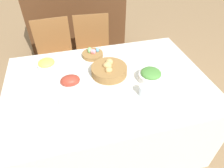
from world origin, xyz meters
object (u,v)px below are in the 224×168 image
object	(u,v)px
dinner_plate	(115,114)
sideboard	(77,22)
knife	(136,111)
butter_dish	(68,102)
egg_basket	(93,54)
drinking_cup	(144,91)
chair_far_left	(56,56)
spoon	(140,110)
pineapple_bowl	(47,65)
chair_far_center	(94,51)
ham_platter	(70,81)
fork	(93,119)
bread_basket	(109,70)
green_salad_bowl	(151,76)

from	to	relation	value
dinner_plate	sideboard	bearing A→B (deg)	90.54
knife	butter_dish	distance (m)	0.49
egg_basket	drinking_cup	bearing A→B (deg)	-66.14
knife	chair_far_left	bearing A→B (deg)	113.57
sideboard	spoon	size ratio (longest dim) A/B	7.37
butter_dish	pineapple_bowl	bearing A→B (deg)	106.22
chair_far_center	spoon	size ratio (longest dim) A/B	4.58
chair_far_center	drinking_cup	bearing A→B (deg)	-76.02
pineapple_bowl	dinner_plate	distance (m)	0.80
ham_platter	knife	size ratio (longest dim) A/B	1.23
fork	knife	size ratio (longest dim) A/B	1.00
chair_far_center	butter_dish	distance (m)	1.19
sideboard	ham_platter	distance (m)	1.84
knife	fork	bearing A→B (deg)	-179.01
sideboard	bread_basket	world-z (taller)	sideboard
chair_far_center	spoon	distance (m)	1.31
spoon	pineapple_bowl	bearing A→B (deg)	131.96
sideboard	egg_basket	bearing A→B (deg)	-89.84
pineapple_bowl	bread_basket	bearing A→B (deg)	-22.42
ham_platter	spoon	xyz separation A→B (m)	(0.44, -0.41, -0.02)
sideboard	ham_platter	xyz separation A→B (m)	(-0.24, -1.80, 0.29)
sideboard	pineapple_bowl	distance (m)	1.62
spoon	butter_dish	size ratio (longest dim) A/B	1.65
fork	drinking_cup	distance (m)	0.43
bread_basket	drinking_cup	distance (m)	0.37
egg_basket	knife	distance (m)	0.78
drinking_cup	sideboard	bearing A→B (deg)	97.71
green_salad_bowl	dinner_plate	size ratio (longest dim) A/B	0.77
egg_basket	pineapple_bowl	distance (m)	0.43
egg_basket	butter_dish	distance (m)	0.64
sideboard	drinking_cup	distance (m)	2.10
pineapple_bowl	green_salad_bowl	world-z (taller)	green_salad_bowl
sideboard	chair_far_left	bearing A→B (deg)	-111.54
chair_far_left	sideboard	world-z (taller)	sideboard
sideboard	green_salad_bowl	bearing A→B (deg)	-78.39
green_salad_bowl	spoon	size ratio (longest dim) A/B	0.97
knife	butter_dish	xyz separation A→B (m)	(-0.45, 0.19, 0.01)
fork	dinner_plate	bearing A→B (deg)	0.99
dinner_plate	spoon	world-z (taller)	dinner_plate
pineapple_bowl	fork	world-z (taller)	pineapple_bowl
ham_platter	spoon	distance (m)	0.60
chair_far_left	ham_platter	world-z (taller)	chair_far_left
green_salad_bowl	dinner_plate	xyz separation A→B (m)	(-0.37, -0.29, -0.04)
knife	drinking_cup	xyz separation A→B (m)	(0.11, 0.14, 0.04)
pineapple_bowl	green_salad_bowl	size ratio (longest dim) A/B	0.87
sideboard	knife	distance (m)	2.22
fork	spoon	bearing A→B (deg)	0.99
drinking_cup	butter_dish	xyz separation A→B (m)	(-0.56, 0.05, -0.03)
chair_far_left	pineapple_bowl	world-z (taller)	chair_far_left
sideboard	drinking_cup	bearing A→B (deg)	-82.29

